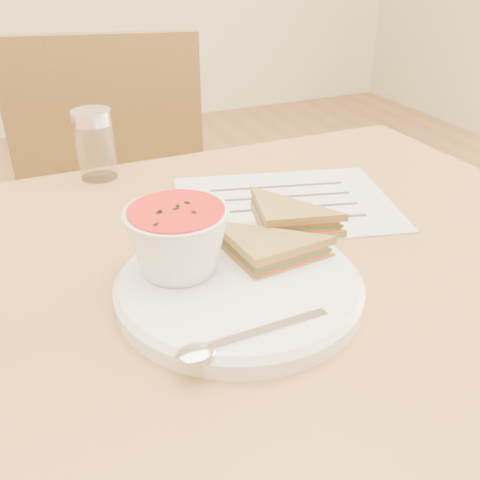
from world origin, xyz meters
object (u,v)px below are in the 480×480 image
chair_far (119,278)px  condiment_shaker (95,145)px  soup_bowl (178,243)px  plate (239,287)px

chair_far → condiment_shaker: 0.39m
soup_bowl → condiment_shaker: condiment_shaker is taller
chair_far → condiment_shaker: bearing=92.4°
plate → soup_bowl: soup_bowl is taller
soup_bowl → condiment_shaker: (-0.02, 0.33, -0.00)m
soup_bowl → condiment_shaker: size_ratio=1.01×
chair_far → soup_bowl: bearing=102.1°
plate → condiment_shaker: (-0.07, 0.36, 0.04)m
soup_bowl → chair_far: bearing=88.2°
plate → condiment_shaker: condiment_shaker is taller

